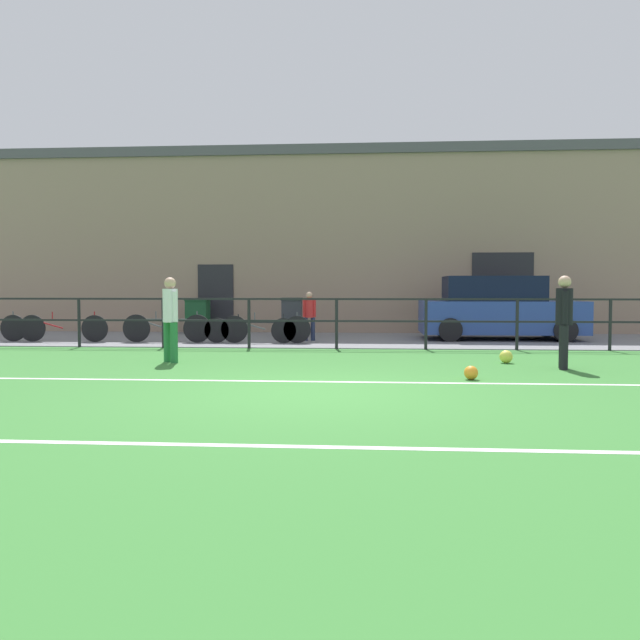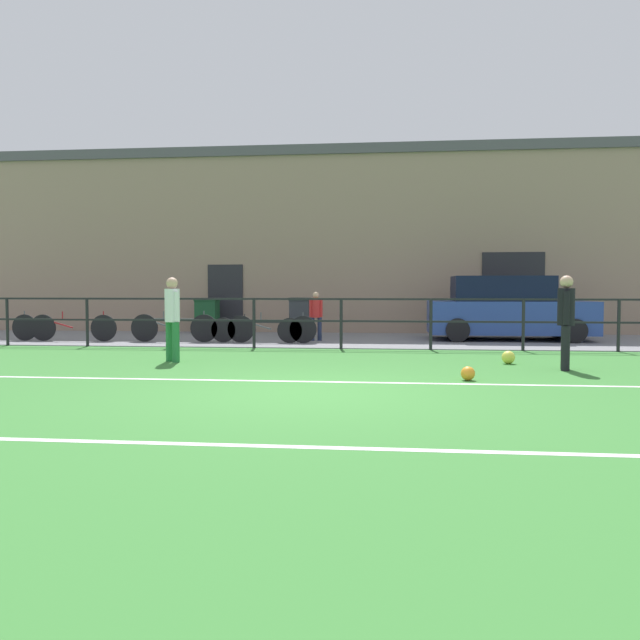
# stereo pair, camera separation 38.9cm
# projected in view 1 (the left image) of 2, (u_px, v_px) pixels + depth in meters

# --- Properties ---
(ground) EXTENTS (60.00, 44.00, 0.04)m
(ground) POSITION_uv_depth(u_px,v_px,m) (315.00, 393.00, 8.49)
(ground) COLOR #387A33
(field_line_touchline) EXTENTS (36.00, 0.11, 0.00)m
(field_line_touchline) POSITION_uv_depth(u_px,v_px,m) (320.00, 382.00, 9.39)
(field_line_touchline) COLOR white
(field_line_touchline) RESTS_ON ground
(field_line_hash) EXTENTS (36.00, 0.11, 0.00)m
(field_line_hash) POSITION_uv_depth(u_px,v_px,m) (288.00, 446.00, 5.55)
(field_line_hash) COLOR white
(field_line_hash) RESTS_ON ground
(pavement_strip) EXTENTS (48.00, 5.00, 0.02)m
(pavement_strip) POSITION_uv_depth(u_px,v_px,m) (341.00, 340.00, 16.95)
(pavement_strip) COLOR slate
(pavement_strip) RESTS_ON ground
(perimeter_fence) EXTENTS (36.07, 0.07, 1.15)m
(perimeter_fence) POSITION_uv_depth(u_px,v_px,m) (337.00, 316.00, 14.42)
(perimeter_fence) COLOR black
(perimeter_fence) RESTS_ON ground
(clubhouse_facade) EXTENTS (28.00, 2.56, 5.71)m
(clubhouse_facade) POSITION_uv_depth(u_px,v_px,m) (346.00, 242.00, 20.49)
(clubhouse_facade) COLOR gray
(clubhouse_facade) RESTS_ON ground
(player_goalkeeper) EXTENTS (0.28, 0.43, 1.59)m
(player_goalkeeper) POSITION_uv_depth(u_px,v_px,m) (564.00, 316.00, 10.83)
(player_goalkeeper) COLOR black
(player_goalkeeper) RESTS_ON ground
(player_striker) EXTENTS (0.35, 0.32, 1.57)m
(player_striker) POSITION_uv_depth(u_px,v_px,m) (170.00, 314.00, 11.80)
(player_striker) COLOR #237038
(player_striker) RESTS_ON ground
(soccer_ball_match) EXTENTS (0.24, 0.24, 0.24)m
(soccer_ball_match) POSITION_uv_depth(u_px,v_px,m) (506.00, 357.00, 11.72)
(soccer_ball_match) COLOR #E5E04C
(soccer_ball_match) RESTS_ON ground
(soccer_ball_spare) EXTENTS (0.21, 0.21, 0.21)m
(soccer_ball_spare) POSITION_uv_depth(u_px,v_px,m) (471.00, 373.00, 9.60)
(soccer_ball_spare) COLOR orange
(soccer_ball_spare) RESTS_ON ground
(spectator_child) EXTENTS (0.34, 0.22, 1.26)m
(spectator_child) POSITION_uv_depth(u_px,v_px,m) (309.00, 313.00, 16.47)
(spectator_child) COLOR #232D4C
(spectator_child) RESTS_ON pavement_strip
(parked_car_red) EXTENTS (4.18, 1.88, 1.67)m
(parked_car_red) POSITION_uv_depth(u_px,v_px,m) (498.00, 310.00, 16.91)
(parked_car_red) COLOR #28428E
(parked_car_red) RESTS_ON pavement_strip
(bicycle_parked_1) EXTENTS (2.24, 0.04, 0.79)m
(bicycle_parked_1) POSITION_uv_depth(u_px,v_px,m) (167.00, 328.00, 15.95)
(bicycle_parked_1) COLOR black
(bicycle_parked_1) RESTS_ON pavement_strip
(bicycle_parked_2) EXTENTS (2.30, 0.04, 0.77)m
(bicycle_parked_2) POSITION_uv_depth(u_px,v_px,m) (63.00, 328.00, 16.14)
(bicycle_parked_2) COLOR black
(bicycle_parked_2) RESTS_ON pavement_strip
(bicycle_parked_3) EXTENTS (2.23, 0.04, 0.77)m
(bicycle_parked_3) POSITION_uv_depth(u_px,v_px,m) (265.00, 329.00, 15.77)
(bicycle_parked_3) COLOR black
(bicycle_parked_3) RESTS_ON pavement_strip
(bicycle_parked_4) EXTENTS (2.30, 0.04, 0.72)m
(bicycle_parked_4) POSITION_uv_depth(u_px,v_px,m) (250.00, 330.00, 15.80)
(bicycle_parked_4) COLOR black
(bicycle_parked_4) RESTS_ON pavement_strip
(trash_bin_0) EXTENTS (0.67, 0.57, 1.06)m
(trash_bin_0) POSITION_uv_depth(u_px,v_px,m) (198.00, 316.00, 19.02)
(trash_bin_0) COLOR #194C28
(trash_bin_0) RESTS_ON pavement_strip
(trash_bin_1) EXTENTS (0.57, 0.48, 1.09)m
(trash_bin_1) POSITION_uv_depth(u_px,v_px,m) (292.00, 317.00, 17.71)
(trash_bin_1) COLOR #33383D
(trash_bin_1) RESTS_ON pavement_strip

